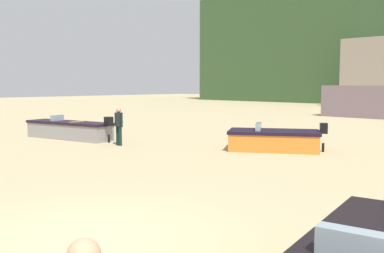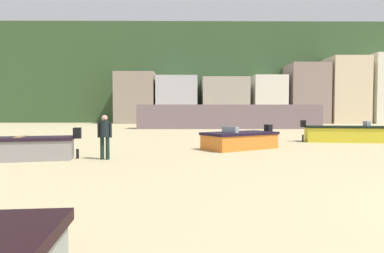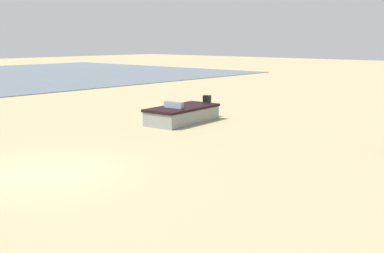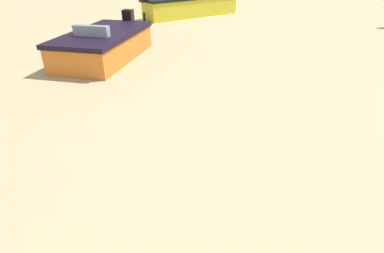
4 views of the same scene
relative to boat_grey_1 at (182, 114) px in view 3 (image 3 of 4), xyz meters
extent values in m
plane|color=tan|center=(8.72, 2.77, -0.39)|extent=(160.00, 160.00, 0.00)
cube|color=gray|center=(0.01, 0.00, -0.07)|extent=(3.74, 1.96, 0.64)
cube|color=black|center=(0.01, 0.00, 0.30)|extent=(3.85, 2.05, 0.12)
cube|color=black|center=(-1.97, -0.18, 0.48)|extent=(0.31, 0.34, 0.40)
cylinder|color=black|center=(-1.97, -0.18, -0.23)|extent=(0.11, 0.11, 0.32)
cube|color=#8C9EA8|center=(0.64, 0.06, 0.50)|extent=(0.29, 1.00, 0.28)
camera|label=1|loc=(14.90, -1.04, 2.20)|focal=40.54mm
camera|label=2|loc=(2.94, -2.31, 1.33)|focal=31.15mm
camera|label=3|loc=(15.72, 14.53, 3.38)|focal=44.19mm
camera|label=4|loc=(0.82, 5.06, 2.30)|focal=29.05mm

